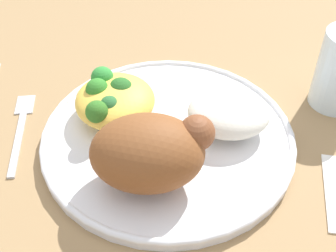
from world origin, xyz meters
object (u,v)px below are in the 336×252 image
object	(u,v)px
plate	(168,137)
roasted_chicken	(150,152)
fork	(20,128)
mac_cheese_with_broccoli	(113,99)
rice_pile	(229,113)

from	to	relation	value
plate	roasted_chicken	xyz separation A→B (m)	(-0.02, -0.07, 0.05)
plate	fork	bearing A→B (deg)	173.14
plate	mac_cheese_with_broccoli	bearing A→B (deg)	152.31
mac_cheese_with_broccoli	fork	xyz separation A→B (m)	(-0.11, -0.01, -0.03)
fork	mac_cheese_with_broccoli	bearing A→B (deg)	6.07
plate	mac_cheese_with_broccoli	distance (m)	0.08
roasted_chicken	fork	xyz separation A→B (m)	(-0.16, 0.09, -0.05)
roasted_chicken	mac_cheese_with_broccoli	size ratio (longest dim) A/B	1.28
mac_cheese_with_broccoli	fork	size ratio (longest dim) A/B	0.67
roasted_chicken	mac_cheese_with_broccoli	xyz separation A→B (m)	(-0.05, 0.10, -0.02)
rice_pile	mac_cheese_with_broccoli	bearing A→B (deg)	171.13
plate	fork	size ratio (longest dim) A/B	2.02
rice_pile	roasted_chicken	bearing A→B (deg)	-137.45
fork	roasted_chicken	bearing A→B (deg)	-28.73
plate	fork	world-z (taller)	plate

